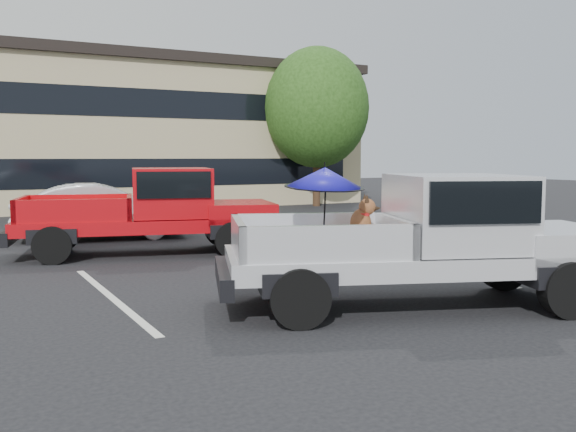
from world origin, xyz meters
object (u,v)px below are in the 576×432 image
object	(u,v)px
silver_pickup	(439,233)
silver_sedan	(102,211)
tree_right	(317,108)
red_pickup	(164,207)
tree_back	(187,112)

from	to	relation	value
silver_pickup	silver_sedan	xyz separation A→B (m)	(-2.60, 9.90, -0.33)
tree_right	silver_sedan	bearing A→B (deg)	-146.96
tree_right	red_pickup	distance (m)	14.51
tree_back	red_pickup	bearing A→B (deg)	-110.95
tree_right	silver_pickup	size ratio (longest dim) A/B	1.13
tree_back	silver_sedan	bearing A→B (deg)	-117.02
silver_sedan	tree_back	bearing A→B (deg)	-17.70
tree_back	silver_pickup	size ratio (longest dim) A/B	1.18
red_pickup	silver_sedan	world-z (taller)	red_pickup
silver_pickup	silver_sedan	bearing A→B (deg)	124.94
tree_back	silver_sedan	distance (m)	17.12
tree_right	red_pickup	xyz separation A→B (m)	(-9.93, -10.09, -3.18)
tree_right	tree_back	bearing A→B (deg)	110.56
tree_right	silver_sedan	size ratio (longest dim) A/B	1.56
tree_right	silver_sedan	xyz separation A→B (m)	(-10.59, -6.89, -3.49)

